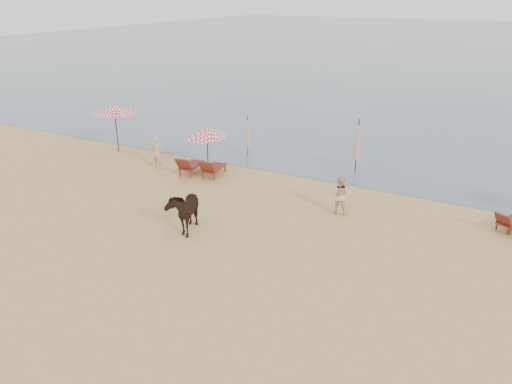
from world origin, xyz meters
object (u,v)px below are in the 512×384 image
umbrella_open_left_a (114,109)px  beachgoer_left (157,153)px  umbrella_closed_right (358,140)px  cow (184,209)px  lounger_cluster_left (200,166)px  umbrella_closed_left (248,131)px  umbrella_open_left_b (207,132)px  beachgoer_right_a (340,195)px

umbrella_open_left_a → beachgoer_left: bearing=-21.7°
umbrella_closed_right → beachgoer_left: bearing=-155.2°
cow → umbrella_closed_right: bearing=47.3°
lounger_cluster_left → umbrella_closed_left: size_ratio=0.98×
umbrella_open_left_b → umbrella_closed_right: 7.04m
umbrella_open_left_b → beachgoer_right_a: bearing=6.6°
umbrella_open_left_a → beachgoer_right_a: size_ratio=1.69×
lounger_cluster_left → beachgoer_left: size_ratio=1.30×
umbrella_closed_right → cow: umbrella_closed_right is taller
lounger_cluster_left → umbrella_closed_right: 7.46m
lounger_cluster_left → umbrella_closed_right: size_ratio=0.80×
umbrella_open_left_a → cow: 10.72m
umbrella_open_left_a → umbrella_closed_left: umbrella_open_left_a is taller
lounger_cluster_left → umbrella_open_left_a: bearing=161.6°
umbrella_open_left_b → beachgoer_right_a: umbrella_open_left_b is taller
umbrella_open_left_b → umbrella_closed_left: (0.30, 3.33, -0.71)m
lounger_cluster_left → umbrella_open_left_b: size_ratio=0.89×
lounger_cluster_left → beachgoer_left: 2.45m
cow → beachgoer_left: cow is taller
lounger_cluster_left → umbrella_open_left_a: umbrella_open_left_a is taller
umbrella_closed_right → umbrella_open_left_a: bearing=-167.0°
lounger_cluster_left → beachgoer_left: beachgoer_left is taller
umbrella_open_left_a → umbrella_closed_right: umbrella_closed_right is taller
umbrella_open_left_b → umbrella_closed_left: bearing=102.9°
beachgoer_right_a → umbrella_open_left_a: bearing=-13.7°
lounger_cluster_left → umbrella_closed_left: 3.87m
umbrella_closed_right → umbrella_open_left_b: bearing=-150.3°
lounger_cluster_left → beachgoer_right_a: beachgoer_right_a is taller
umbrella_closed_left → umbrella_closed_right: 5.81m
umbrella_closed_left → cow: umbrella_closed_left is taller
cow → beachgoer_left: size_ratio=1.19×
umbrella_open_left_a → beachgoer_right_a: umbrella_open_left_a is taller
umbrella_closed_right → beachgoer_right_a: size_ratio=1.70×
beachgoer_right_a → umbrella_open_left_b: bearing=-16.3°
beachgoer_left → beachgoer_right_a: (9.58, -0.90, -0.04)m
umbrella_closed_right → lounger_cluster_left: bearing=-148.1°
umbrella_open_left_a → umbrella_open_left_b: umbrella_open_left_a is taller
umbrella_closed_left → cow: (2.22, -8.76, -0.50)m
umbrella_open_left_b → beachgoer_left: (-2.58, -0.53, -1.22)m
umbrella_open_left_b → beachgoer_left: 2.90m
umbrella_open_left_a → cow: (8.71, -6.07, -1.53)m
umbrella_closed_right → cow: size_ratio=1.36×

